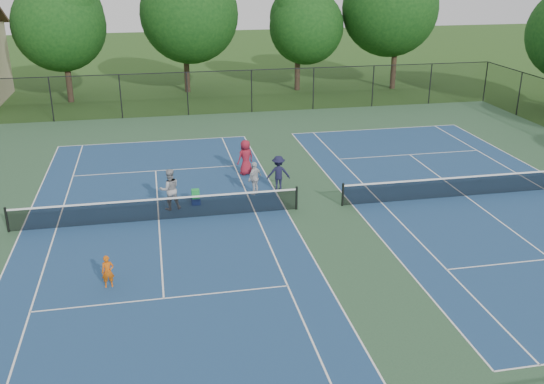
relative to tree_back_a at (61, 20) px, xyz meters
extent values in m
plane|color=#234716|center=(13.00, -24.00, -6.04)|extent=(140.00, 140.00, 0.00)
cube|color=#2A4C33|center=(13.00, -24.00, -6.03)|extent=(36.00, 36.00, 0.01)
cube|color=navy|center=(6.00, -24.00, -6.03)|extent=(10.97, 23.77, 0.00)
cube|color=white|center=(6.00, -12.11, -6.02)|extent=(10.97, 0.06, 0.00)
cube|color=white|center=(0.52, -24.00, -6.02)|extent=(0.06, 23.77, 0.00)
cube|color=white|center=(11.48, -24.00, -6.02)|extent=(0.06, 23.77, 0.00)
cube|color=white|center=(1.88, -24.00, -6.02)|extent=(0.06, 23.77, 0.00)
cube|color=white|center=(10.12, -24.00, -6.02)|extent=(0.06, 23.77, 0.00)
cube|color=white|center=(6.00, -17.60, -6.02)|extent=(8.23, 0.06, 0.00)
cube|color=white|center=(6.00, -30.40, -6.02)|extent=(8.23, 0.06, 0.00)
cube|color=white|center=(6.00, -24.00, -6.02)|extent=(0.06, 12.80, 0.00)
cylinder|color=black|center=(0.05, -24.00, -5.50)|extent=(0.10, 0.10, 1.07)
cylinder|color=black|center=(11.95, -24.00, -5.50)|extent=(0.10, 0.10, 1.07)
cube|color=black|center=(6.00, -24.00, -5.57)|extent=(11.90, 0.01, 0.90)
cube|color=white|center=(6.00, -24.00, -5.09)|extent=(11.90, 0.04, 0.07)
cube|color=navy|center=(20.00, -24.00, -6.03)|extent=(10.97, 23.77, 0.00)
cube|color=white|center=(20.00, -12.11, -6.02)|extent=(10.97, 0.06, 0.00)
cube|color=white|center=(14.52, -24.00, -6.02)|extent=(0.06, 23.77, 0.00)
cube|color=white|center=(15.88, -24.00, -6.02)|extent=(0.06, 23.77, 0.00)
cube|color=white|center=(20.00, -17.60, -6.02)|extent=(8.23, 0.06, 0.00)
cube|color=white|center=(20.00, -24.00, -6.02)|extent=(0.06, 12.80, 0.00)
cylinder|color=black|center=(14.05, -24.00, -5.50)|extent=(0.10, 0.10, 1.07)
cube|color=black|center=(20.00, -24.00, -5.57)|extent=(11.90, 0.01, 0.90)
cube|color=white|center=(20.00, -24.00, -5.09)|extent=(11.90, 0.04, 0.07)
cylinder|color=black|center=(-0.50, -6.00, -4.54)|extent=(0.08, 0.08, 3.00)
cylinder|color=black|center=(4.00, -6.00, -4.54)|extent=(0.08, 0.08, 3.00)
cylinder|color=black|center=(8.50, -6.00, -4.54)|extent=(0.08, 0.08, 3.00)
cylinder|color=black|center=(13.00, -6.00, -4.54)|extent=(0.08, 0.08, 3.00)
cylinder|color=black|center=(17.50, -6.00, -4.54)|extent=(0.08, 0.08, 3.00)
cylinder|color=black|center=(22.00, -6.00, -4.54)|extent=(0.08, 0.08, 3.00)
cylinder|color=black|center=(26.50, -6.00, -4.54)|extent=(0.08, 0.08, 3.00)
cylinder|color=black|center=(31.00, -6.00, -4.54)|extent=(0.08, 0.08, 3.00)
cylinder|color=black|center=(31.00, -10.50, -4.54)|extent=(0.08, 0.08, 3.00)
cube|color=black|center=(13.00, -6.00, -4.54)|extent=(36.00, 0.01, 3.00)
cube|color=black|center=(13.00, -6.00, -3.04)|extent=(36.00, 0.05, 0.05)
cylinder|color=#2D2116|center=(0.00, 0.00, -4.15)|extent=(0.44, 0.44, 3.78)
sphere|color=#0E3410|center=(0.00, 0.00, -0.39)|extent=(6.80, 6.80, 6.80)
sphere|color=#0E3410|center=(0.00, 0.00, 0.28)|extent=(5.58, 5.58, 5.58)
sphere|color=#0E3410|center=(0.00, 0.00, 0.94)|extent=(4.35, 4.35, 4.35)
cylinder|color=#2D2116|center=(9.00, 2.00, -3.97)|extent=(0.44, 0.44, 4.14)
sphere|color=#0E3410|center=(9.00, 2.00, 0.19)|extent=(7.60, 7.60, 7.60)
sphere|color=#0E3410|center=(9.00, 2.00, 0.82)|extent=(6.23, 6.23, 6.23)
cylinder|color=#2D2116|center=(18.00, 1.00, -4.33)|extent=(0.44, 0.44, 3.42)
sphere|color=#0E3410|center=(18.00, 1.00, -0.97)|extent=(6.00, 6.00, 6.00)
sphere|color=#0E3410|center=(18.00, 1.00, -0.27)|extent=(4.92, 4.92, 4.92)
sphere|color=#0E3410|center=(18.00, 1.00, 0.44)|extent=(3.84, 3.84, 3.84)
cylinder|color=#2D2116|center=(26.00, 0.00, -3.88)|extent=(0.44, 0.44, 4.32)
sphere|color=#0E3410|center=(26.00, 0.00, 0.43)|extent=(7.80, 7.80, 7.80)
sphere|color=#0E3410|center=(26.00, 0.00, 1.04)|extent=(6.40, 6.40, 6.40)
imported|color=#CE560D|center=(4.24, -29.26, -5.47)|extent=(0.44, 0.31, 1.14)
imported|color=#98999B|center=(6.56, -22.86, -5.11)|extent=(1.01, 0.85, 1.85)
imported|color=silver|center=(10.49, -21.79, -5.25)|extent=(0.93, 0.91, 1.57)
imported|color=#171732|center=(11.67, -21.48, -5.20)|extent=(1.15, 0.74, 1.68)
imported|color=maroon|center=(10.50, -18.99, -5.14)|extent=(1.04, 0.89, 1.80)
cube|color=navy|center=(7.68, -22.56, -5.88)|extent=(0.40, 0.34, 0.31)
cube|color=green|center=(7.68, -22.56, -5.53)|extent=(0.34, 0.28, 0.40)
camera|label=1|loc=(6.10, -47.77, 4.28)|focal=40.00mm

